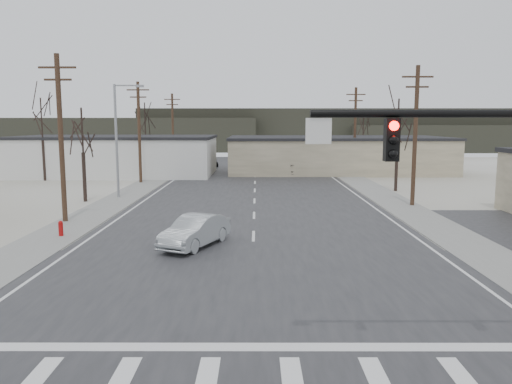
# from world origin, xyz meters

# --- Properties ---
(ground) EXTENTS (140.00, 140.00, 0.00)m
(ground) POSITION_xyz_m (0.00, 0.00, 0.00)
(ground) COLOR white
(ground) RESTS_ON ground
(main_road) EXTENTS (18.00, 110.00, 0.05)m
(main_road) POSITION_xyz_m (0.00, 15.00, 0.02)
(main_road) COLOR #28282B
(main_road) RESTS_ON ground
(cross_road) EXTENTS (90.00, 10.00, 0.04)m
(cross_road) POSITION_xyz_m (0.00, 0.00, 0.02)
(cross_road) COLOR #28282B
(cross_road) RESTS_ON ground
(sidewalk_left) EXTENTS (3.00, 90.00, 0.06)m
(sidewalk_left) POSITION_xyz_m (-10.60, 20.00, 0.03)
(sidewalk_left) COLOR gray
(sidewalk_left) RESTS_ON ground
(sidewalk_right) EXTENTS (3.00, 90.00, 0.06)m
(sidewalk_right) POSITION_xyz_m (10.60, 20.00, 0.03)
(sidewalk_right) COLOR gray
(sidewalk_right) RESTS_ON ground
(fire_hydrant) EXTENTS (0.24, 0.24, 0.87)m
(fire_hydrant) POSITION_xyz_m (-10.20, 8.00, 0.45)
(fire_hydrant) COLOR #A50C0C
(fire_hydrant) RESTS_ON ground
(building_left_far) EXTENTS (22.30, 12.30, 4.50)m
(building_left_far) POSITION_xyz_m (-16.00, 40.00, 2.26)
(building_left_far) COLOR silver
(building_left_far) RESTS_ON ground
(building_right_far) EXTENTS (26.30, 14.30, 4.30)m
(building_right_far) POSITION_xyz_m (10.00, 44.00, 2.15)
(building_right_far) COLOR #C4B695
(building_right_far) RESTS_ON ground
(upole_left_b) EXTENTS (2.20, 0.30, 10.00)m
(upole_left_b) POSITION_xyz_m (-11.50, 12.00, 5.22)
(upole_left_b) COLOR #432F1F
(upole_left_b) RESTS_ON ground
(upole_left_c) EXTENTS (2.20, 0.30, 10.00)m
(upole_left_c) POSITION_xyz_m (-11.50, 32.00, 5.22)
(upole_left_c) COLOR #432F1F
(upole_left_c) RESTS_ON ground
(upole_left_d) EXTENTS (2.20, 0.30, 10.00)m
(upole_left_d) POSITION_xyz_m (-11.50, 52.00, 5.22)
(upole_left_d) COLOR #432F1F
(upole_left_d) RESTS_ON ground
(upole_right_a) EXTENTS (2.20, 0.30, 10.00)m
(upole_right_a) POSITION_xyz_m (11.50, 18.00, 5.22)
(upole_right_a) COLOR #432F1F
(upole_right_a) RESTS_ON ground
(upole_right_b) EXTENTS (2.20, 0.30, 10.00)m
(upole_right_b) POSITION_xyz_m (11.50, 40.00, 5.22)
(upole_right_b) COLOR #432F1F
(upole_right_b) RESTS_ON ground
(streetlight_main) EXTENTS (2.40, 0.25, 9.00)m
(streetlight_main) POSITION_xyz_m (-10.80, 22.00, 5.09)
(streetlight_main) COLOR gray
(streetlight_main) RESTS_ON ground
(tree_left_near) EXTENTS (3.30, 3.30, 7.35)m
(tree_left_near) POSITION_xyz_m (-13.00, 20.00, 5.23)
(tree_left_near) COLOR #2D201B
(tree_left_near) RESTS_ON ground
(tree_right_mid) EXTENTS (3.74, 3.74, 8.33)m
(tree_right_mid) POSITION_xyz_m (12.50, 26.00, 5.93)
(tree_right_mid) COLOR #2D201B
(tree_right_mid) RESTS_ON ground
(tree_left_far) EXTENTS (3.96, 3.96, 8.82)m
(tree_left_far) POSITION_xyz_m (-14.00, 46.00, 6.28)
(tree_left_far) COLOR #2D201B
(tree_left_far) RESTS_ON ground
(tree_right_far) EXTENTS (3.52, 3.52, 7.84)m
(tree_right_far) POSITION_xyz_m (15.00, 52.00, 5.58)
(tree_right_far) COLOR #2D201B
(tree_right_far) RESTS_ON ground
(tree_left_mid) EXTENTS (3.96, 3.96, 8.82)m
(tree_left_mid) POSITION_xyz_m (-22.00, 34.00, 6.28)
(tree_left_mid) COLOR #2D201B
(tree_left_mid) RESTS_ON ground
(hill_left) EXTENTS (70.00, 18.00, 7.00)m
(hill_left) POSITION_xyz_m (-35.00, 92.00, 3.50)
(hill_left) COLOR #333026
(hill_left) RESTS_ON ground
(hill_center) EXTENTS (80.00, 18.00, 9.00)m
(hill_center) POSITION_xyz_m (15.00, 96.00, 4.50)
(hill_center) COLOR #333026
(hill_center) RESTS_ON ground
(hill_right) EXTENTS (60.00, 18.00, 5.50)m
(hill_right) POSITION_xyz_m (50.00, 90.00, 2.75)
(hill_right) COLOR #333026
(hill_right) RESTS_ON ground
(sedan_crossing) EXTENTS (3.29, 4.80, 1.50)m
(sedan_crossing) POSITION_xyz_m (-2.81, 5.83, 0.79)
(sedan_crossing) COLOR #9AA0A4
(sedan_crossing) RESTS_ON main_road
(car_far_a) EXTENTS (3.27, 5.11, 1.38)m
(car_far_a) POSITION_xyz_m (4.00, 39.37, 0.74)
(car_far_a) COLOR black
(car_far_a) RESTS_ON main_road
(car_far_b) EXTENTS (2.67, 4.41, 1.40)m
(car_far_b) POSITION_xyz_m (-6.19, 50.50, 0.75)
(car_far_b) COLOR black
(car_far_b) RESTS_ON main_road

